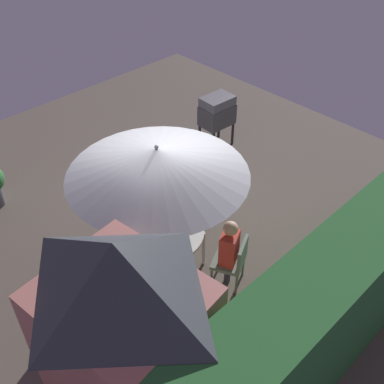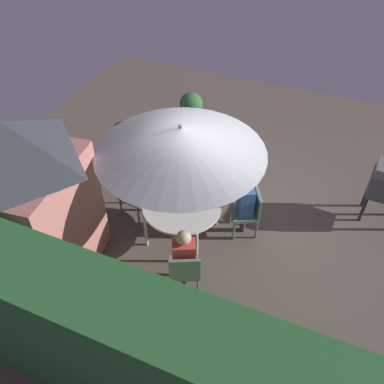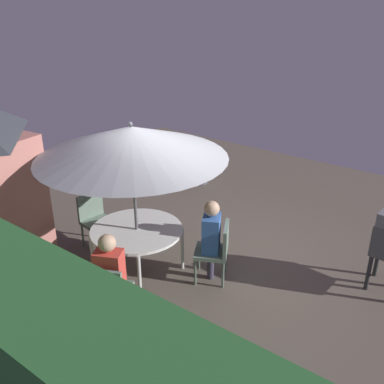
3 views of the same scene
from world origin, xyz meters
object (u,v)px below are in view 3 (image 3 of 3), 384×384
Objects in this scene: patio_table at (137,232)px; chair_near_shed at (109,291)px; chair_far_side at (217,248)px; person_in_blue at (211,232)px; patio_umbrella at (131,142)px; chair_toward_hedge at (95,217)px; person_in_red at (109,269)px; potted_plant_by_shed at (200,161)px.

patio_table is 1.20m from chair_near_shed.
person_in_blue is at bearing 28.24° from chair_far_side.
patio_umbrella is 2.90× the size of chair_toward_hedge.
patio_table is at bearing -64.07° from person_in_red.
patio_umbrella is at bearing -64.07° from person_in_red.
person_in_blue is at bearing -105.62° from chair_near_shed.
person_in_red is 1.58m from person_in_blue.
chair_toward_hedge is (1.10, -0.17, -0.17)m from patio_table.
chair_toward_hedge is 0.71× the size of person_in_blue.
patio_umbrella is 1.69m from person_in_red.
person_in_blue is (-0.44, -1.58, 0.26)m from chair_near_shed.
chair_near_shed is at bearing 112.08° from potted_plant_by_shed.
person_in_red is 1.00× the size of person_in_blue.
chair_near_shed is 0.71× the size of person_in_red.
patio_umbrella is at bearing 28.24° from person_in_blue.
patio_umbrella is 1.94m from chair_far_side.
chair_near_shed and chair_toward_hedge have the same top height.
person_in_red is at bearing 143.80° from chair_toward_hedge.
person_in_blue reaches higher than patio_table.
chair_far_side reaches higher than patio_table.
patio_table is 1.55× the size of potted_plant_by_shed.
chair_far_side and chair_toward_hedge have the same top height.
person_in_blue reaches higher than chair_toward_hedge.
chair_near_shed is 0.71× the size of person_in_blue.
person_in_blue is at bearing -170.33° from chair_toward_hedge.
person_in_blue is at bearing -151.76° from patio_table.
patio_umbrella is (0.00, 0.00, 1.37)m from patio_table.
patio_table is at bearing -90.00° from patio_umbrella.
patio_umbrella reaches higher than patio_table.
person_in_red is at bearing 70.25° from chair_far_side.
chair_toward_hedge reaches higher than potted_plant_by_shed.
chair_far_side is at bearing -107.69° from chair_near_shed.
chair_toward_hedge reaches higher than patio_table.
patio_umbrella reaches higher than chair_far_side.
potted_plant_by_shed is at bearing -51.76° from person_in_blue.
patio_umbrella is at bearing -64.07° from chair_near_shed.
person_in_red reaches higher than potted_plant_by_shed.
patio_table is 1.37m from patio_umbrella.
chair_far_side reaches higher than potted_plant_by_shed.
patio_table is 1.10m from person_in_blue.
patio_umbrella is 2.90× the size of chair_far_side.
patio_table is at bearing 171.43° from chair_toward_hedge.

